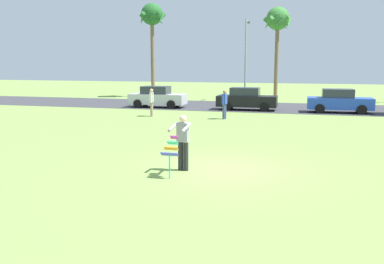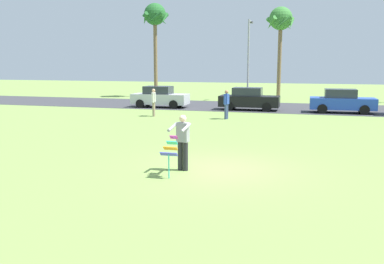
{
  "view_description": "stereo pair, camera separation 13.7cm",
  "coord_description": "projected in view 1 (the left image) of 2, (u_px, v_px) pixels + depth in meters",
  "views": [
    {
      "loc": [
        2.67,
        -12.71,
        3.28
      ],
      "look_at": [
        -1.08,
        0.53,
        1.05
      ],
      "focal_mm": 39.65,
      "sensor_mm": 36.0,
      "label": 1
    },
    {
      "loc": [
        2.8,
        -12.68,
        3.28
      ],
      "look_at": [
        -1.08,
        0.53,
        1.05
      ],
      "focal_mm": 39.65,
      "sensor_mm": 36.0,
      "label": 2
    }
  ],
  "objects": [
    {
      "name": "person_kite_flyer",
      "position": [
        183.0,
        140.0,
        12.99
      ],
      "size": [
        0.61,
        0.71,
        1.73
      ],
      "color": "#26262B",
      "rests_on": "ground"
    },
    {
      "name": "kite_held",
      "position": [
        171.0,
        150.0,
        12.26
      ],
      "size": [
        0.52,
        0.64,
        1.18
      ],
      "color": "#D83399",
      "rests_on": "ground"
    },
    {
      "name": "parked_car_blue",
      "position": [
        339.0,
        101.0,
        28.4
      ],
      "size": [
        4.25,
        1.94,
        1.6
      ],
      "color": "#2347B7",
      "rests_on": "ground"
    },
    {
      "name": "person_walker_near",
      "position": [
        152.0,
        101.0,
        26.49
      ],
      "size": [
        0.31,
        0.55,
        1.73
      ],
      "color": "gray",
      "rests_on": "ground"
    },
    {
      "name": "palm_tree_left_near",
      "position": [
        152.0,
        18.0,
        41.0
      ],
      "size": [
        2.58,
        2.71,
        9.05
      ],
      "color": "brown",
      "rests_on": "ground"
    },
    {
      "name": "person_walker_far",
      "position": [
        224.0,
        103.0,
        25.18
      ],
      "size": [
        0.29,
        0.56,
        1.73
      ],
      "color": "#384772",
      "rests_on": "ground"
    },
    {
      "name": "palm_tree_right_near",
      "position": [
        278.0,
        23.0,
        38.7
      ],
      "size": [
        2.58,
        2.71,
        8.39
      ],
      "color": "brown",
      "rests_on": "ground"
    },
    {
      "name": "ground_plane",
      "position": [
        220.0,
        169.0,
        13.32
      ],
      "size": [
        120.0,
        120.0,
        0.0
      ],
      "primitive_type": "plane",
      "color": "olive"
    },
    {
      "name": "streetlight_pole",
      "position": [
        246.0,
        55.0,
        36.58
      ],
      "size": [
        0.24,
        1.65,
        7.0
      ],
      "color": "#9E9EA3",
      "rests_on": "ground"
    },
    {
      "name": "parked_car_silver",
      "position": [
        157.0,
        97.0,
        31.9
      ],
      "size": [
        4.24,
        1.91,
        1.6
      ],
      "color": "silver",
      "rests_on": "ground"
    },
    {
      "name": "parked_car_black",
      "position": [
        247.0,
        99.0,
        30.08
      ],
      "size": [
        4.23,
        1.89,
        1.6
      ],
      "color": "black",
      "rests_on": "ground"
    },
    {
      "name": "road_strip",
      "position": [
        275.0,
        107.0,
        32.0
      ],
      "size": [
        120.0,
        8.0,
        0.01
      ],
      "primitive_type": "cube",
      "color": "#38383D",
      "rests_on": "ground"
    }
  ]
}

